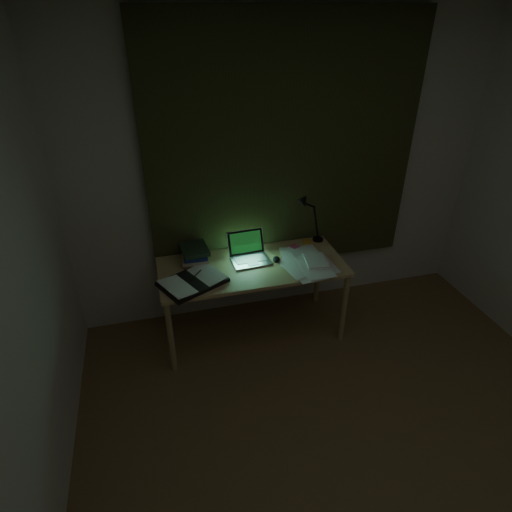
{
  "coord_description": "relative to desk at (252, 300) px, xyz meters",
  "views": [
    {
      "loc": [
        -1.07,
        -1.18,
        2.44
      ],
      "look_at": [
        -0.37,
        1.48,
        0.82
      ],
      "focal_mm": 30.0,
      "sensor_mm": 36.0,
      "label": 1
    }
  ],
  "objects": [
    {
      "name": "book_stack",
      "position": [
        -0.43,
        0.18,
        0.4
      ],
      "size": [
        0.21,
        0.25,
        0.13
      ],
      "primitive_type": null,
      "rotation": [
        0.0,
        0.0,
        -0.03
      ],
      "color": "white",
      "rests_on": "desk"
    },
    {
      "name": "wall_back",
      "position": [
        0.37,
        0.4,
        0.92
      ],
      "size": [
        3.5,
        0.0,
        2.5
      ],
      "primitive_type": "cube",
      "color": "beige",
      "rests_on": "ground"
    },
    {
      "name": "loose_papers",
      "position": [
        0.45,
        -0.06,
        0.34
      ],
      "size": [
        0.46,
        0.47,
        0.02
      ],
      "primitive_type": null,
      "rotation": [
        0.0,
        0.0,
        0.29
      ],
      "color": "white",
      "rests_on": "desk"
    },
    {
      "name": "curtain",
      "position": [
        0.37,
        0.36,
        1.12
      ],
      "size": [
        2.2,
        0.06,
        2.0
      ],
      "primitive_type": "cube",
      "color": "#32351A",
      "rests_on": "wall_back"
    },
    {
      "name": "desk",
      "position": [
        0.0,
        0.0,
        0.0
      ],
      "size": [
        1.46,
        0.64,
        0.67
      ],
      "primitive_type": null,
      "color": "tan",
      "rests_on": "floor"
    },
    {
      "name": "open_textbook",
      "position": [
        -0.49,
        -0.14,
        0.35
      ],
      "size": [
        0.55,
        0.49,
        0.04
      ],
      "primitive_type": null,
      "rotation": [
        0.0,
        0.0,
        0.46
      ],
      "color": "white",
      "rests_on": "desk"
    },
    {
      "name": "sticky_yellow",
      "position": [
        0.55,
        0.25,
        0.34
      ],
      "size": [
        0.09,
        0.09,
        0.02
      ],
      "primitive_type": "cube",
      "rotation": [
        0.0,
        0.0,
        -0.21
      ],
      "color": "gold",
      "rests_on": "desk"
    },
    {
      "name": "floor",
      "position": [
        0.37,
        -1.6,
        -0.33
      ],
      "size": [
        3.5,
        4.0,
        0.0
      ],
      "primitive_type": "cube",
      "color": "brown",
      "rests_on": "ground"
    },
    {
      "name": "desk_lamp",
      "position": [
        0.66,
        0.26,
        0.58
      ],
      "size": [
        0.36,
        0.3,
        0.49
      ],
      "primitive_type": null,
      "rotation": [
        0.0,
        0.0,
        0.14
      ],
      "color": "black",
      "rests_on": "desk"
    },
    {
      "name": "sticky_pink",
      "position": [
        0.42,
        0.19,
        0.34
      ],
      "size": [
        0.09,
        0.09,
        0.01
      ],
      "primitive_type": "cube",
      "rotation": [
        0.0,
        0.0,
        0.36
      ],
      "color": "#E55984",
      "rests_on": "desk"
    },
    {
      "name": "laptop",
      "position": [
        0.0,
        0.05,
        0.44
      ],
      "size": [
        0.32,
        0.35,
        0.21
      ],
      "primitive_type": null,
      "rotation": [
        0.0,
        0.0,
        0.06
      ],
      "color": "silver",
      "rests_on": "desk"
    },
    {
      "name": "mouse",
      "position": [
        0.2,
        0.01,
        0.35
      ],
      "size": [
        0.07,
        0.1,
        0.03
      ],
      "primitive_type": "ellipsoid",
      "rotation": [
        0.0,
        0.0,
        -0.26
      ],
      "color": "black",
      "rests_on": "desk"
    }
  ]
}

